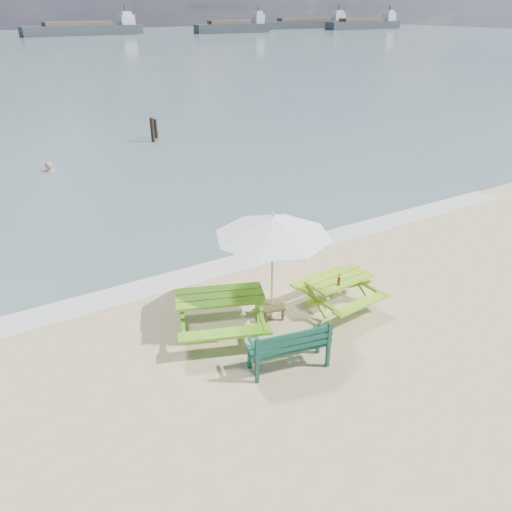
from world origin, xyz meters
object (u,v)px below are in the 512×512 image
beer_bottle (339,281)px  swimmer (52,181)px  picnic_table_left (221,313)px  park_bench (289,354)px  patio_umbrella (273,226)px  picnic_table_right (338,293)px  side_table (272,310)px

beer_bottle → swimmer: 14.86m
picnic_table_left → beer_bottle: size_ratio=9.15×
picnic_table_left → park_bench: size_ratio=1.59×
patio_umbrella → beer_bottle: 1.98m
picnic_table_right → side_table: 1.59m
side_table → patio_umbrella: size_ratio=0.20×
picnic_table_left → swimmer: bearing=93.4°
park_bench → patio_umbrella: size_ratio=0.53×
picnic_table_left → patio_umbrella: bearing=-6.2°
picnic_table_right → beer_bottle: bearing=-135.0°
park_bench → side_table: park_bench is taller
picnic_table_left → park_bench: bearing=-72.8°
patio_umbrella → beer_bottle: patio_umbrella is taller
picnic_table_right → patio_umbrella: (-1.53, 0.40, 1.82)m
park_bench → patio_umbrella: (0.65, 1.58, 1.88)m
beer_bottle → side_table: bearing=154.6°
park_bench → swimmer: park_bench is taller
picnic_table_right → park_bench: 2.48m
park_bench → swimmer: 15.48m
picnic_table_left → beer_bottle: 2.62m
patio_umbrella → beer_bottle: size_ratio=10.81×
picnic_table_left → side_table: bearing=-6.2°
picnic_table_left → side_table: (1.18, -0.13, -0.25)m
side_table → park_bench: bearing=-112.2°
picnic_table_left → swimmer: picnic_table_left is taller
patio_umbrella → swimmer: size_ratio=1.75×
patio_umbrella → swimmer: (-2.00, 13.82, -2.59)m
picnic_table_left → swimmer: size_ratio=1.48×
picnic_table_right → patio_umbrella: size_ratio=0.60×
patio_umbrella → picnic_table_left: bearing=173.8°
picnic_table_right → beer_bottle: size_ratio=6.47×
picnic_table_right → patio_umbrella: bearing=165.5°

